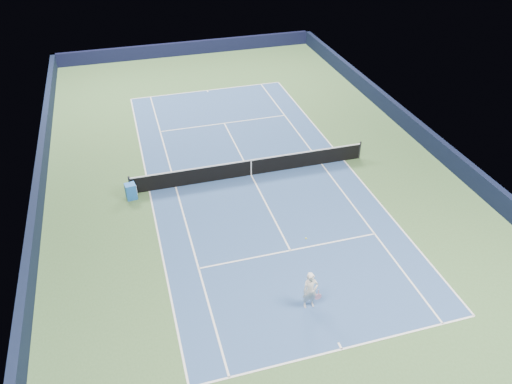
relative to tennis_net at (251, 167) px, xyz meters
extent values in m
plane|color=#3C5D33|center=(0.00, 0.00, -0.50)|extent=(40.00, 40.00, 0.00)
cube|color=black|center=(0.00, 19.82, 0.05)|extent=(22.00, 0.35, 1.10)
cube|color=black|center=(10.82, 0.00, 0.05)|extent=(0.35, 40.00, 1.10)
cube|color=#111933|center=(-10.82, 0.00, 0.05)|extent=(0.35, 40.00, 1.10)
cube|color=#2C4B7E|center=(0.00, 0.00, -0.50)|extent=(10.97, 23.77, 0.01)
cube|color=white|center=(0.00, 11.88, -0.50)|extent=(10.97, 0.08, 0.00)
cube|color=white|center=(0.00, -11.88, -0.50)|extent=(10.97, 0.08, 0.00)
cube|color=white|center=(5.49, 0.00, -0.50)|extent=(0.08, 23.77, 0.00)
cube|color=white|center=(-5.49, 0.00, -0.50)|extent=(0.08, 23.77, 0.00)
cube|color=white|center=(4.12, 0.00, -0.50)|extent=(0.08, 23.77, 0.00)
cube|color=white|center=(-4.12, 0.00, -0.50)|extent=(0.08, 23.77, 0.00)
cube|color=white|center=(0.00, 6.40, -0.50)|extent=(8.23, 0.08, 0.00)
cube|color=white|center=(0.00, -6.40, -0.50)|extent=(8.23, 0.08, 0.00)
cube|color=white|center=(0.00, 0.00, -0.50)|extent=(0.08, 12.80, 0.00)
cube|color=white|center=(0.00, 11.73, -0.50)|extent=(0.08, 0.30, 0.00)
cube|color=white|center=(0.00, -11.73, -0.50)|extent=(0.08, 0.30, 0.00)
cylinder|color=black|center=(-6.40, 0.00, 0.03)|extent=(0.10, 0.10, 1.07)
cylinder|color=black|center=(6.40, 0.00, 0.03)|extent=(0.10, 0.10, 1.07)
cube|color=black|center=(0.00, 0.00, -0.05)|extent=(12.80, 0.03, 0.91)
cube|color=white|center=(0.00, 0.00, 0.44)|extent=(12.80, 0.04, 0.06)
cube|color=white|center=(0.00, 0.00, -0.05)|extent=(0.05, 0.04, 0.91)
cube|color=blue|center=(-6.40, -0.39, -0.08)|extent=(0.58, 0.54, 0.85)
cube|color=white|center=(-6.11, -0.39, -0.05)|extent=(0.03, 0.38, 0.38)
imported|color=silver|center=(-0.38, -9.64, 0.34)|extent=(0.63, 0.43, 1.67)
cylinder|color=pink|center=(-0.06, -9.69, 0.20)|extent=(0.03, 0.03, 0.28)
cylinder|color=black|center=(-0.06, -9.69, -0.04)|extent=(0.28, 0.02, 0.28)
cylinder|color=pink|center=(-0.06, -9.69, -0.04)|extent=(0.30, 0.03, 0.30)
sphere|color=gold|center=(-0.28, -8.64, 2.08)|extent=(0.07, 0.07, 0.07)
camera|label=1|loc=(-6.09, -21.92, 14.21)|focal=35.00mm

